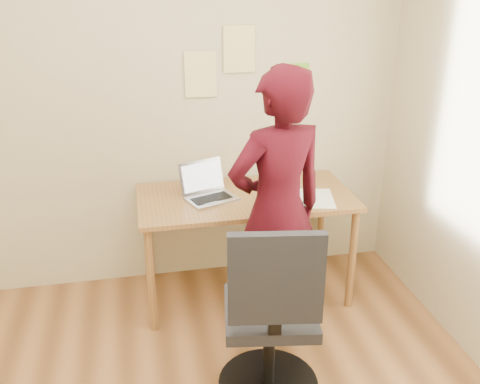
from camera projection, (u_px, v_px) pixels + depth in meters
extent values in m
cube|color=#C5B98F|center=(144.00, 94.00, 3.50)|extent=(3.50, 0.04, 2.70)
cube|color=#8F5E31|center=(245.00, 198.00, 3.50)|extent=(1.40, 0.70, 0.03)
cylinder|color=#8F5E31|center=(151.00, 281.00, 3.25)|extent=(0.05, 0.05, 0.71)
cylinder|color=#8F5E31|center=(352.00, 259.00, 3.49)|extent=(0.05, 0.05, 0.71)
cylinder|color=#8F5E31|center=(147.00, 236.00, 3.79)|extent=(0.05, 0.05, 0.71)
cylinder|color=#8F5E31|center=(321.00, 220.00, 4.03)|extent=(0.05, 0.05, 0.71)
cube|color=#B1B1B9|center=(212.00, 199.00, 3.42)|extent=(0.36, 0.31, 0.01)
cube|color=black|center=(212.00, 198.00, 3.42)|extent=(0.28, 0.20, 0.00)
cube|color=#B1B1B9|center=(201.00, 176.00, 3.49)|extent=(0.31, 0.17, 0.21)
cube|color=white|center=(201.00, 176.00, 3.49)|extent=(0.27, 0.14, 0.17)
cube|color=white|center=(315.00, 198.00, 3.45)|extent=(0.29, 0.37, 0.00)
cube|color=black|center=(298.00, 203.00, 3.36)|extent=(0.07, 0.13, 0.01)
cube|color=#3F4C59|center=(298.00, 203.00, 3.36)|extent=(0.06, 0.11, 0.00)
cube|color=#E9DB8B|center=(201.00, 74.00, 3.49)|extent=(0.21, 0.00, 0.30)
cube|color=#E9DB8B|center=(239.00, 49.00, 3.48)|extent=(0.21, 0.00, 0.30)
cube|color=#70BE2A|center=(295.00, 81.00, 3.64)|extent=(0.18, 0.00, 0.24)
cube|color=black|center=(270.00, 312.00, 2.74)|extent=(0.53, 0.53, 0.06)
cube|color=black|center=(276.00, 279.00, 2.41)|extent=(0.44, 0.12, 0.46)
cube|color=black|center=(275.00, 322.00, 2.50)|extent=(0.07, 0.05, 0.13)
cylinder|color=black|center=(269.00, 352.00, 2.83)|extent=(0.06, 0.06, 0.46)
cylinder|color=black|center=(268.00, 383.00, 2.92)|extent=(0.54, 0.54, 0.03)
imported|color=#36070F|center=(277.00, 212.00, 3.03)|extent=(0.69, 0.54, 1.67)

